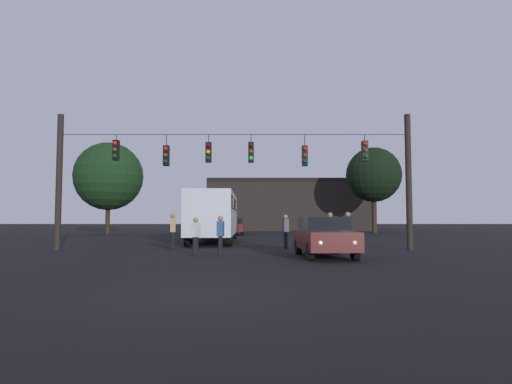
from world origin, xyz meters
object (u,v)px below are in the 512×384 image
tree_left_silhouette (108,176)px  pedestrian_far_side (220,233)px  pedestrian_trailing (330,228)px  pedestrian_crossing_left (195,235)px  pedestrian_near_bus (173,229)px  car_near_right (324,236)px  car_far_left (233,226)px  pedestrian_crossing_right (286,229)px  pedestrian_crossing_center (348,229)px  tree_behind_building (373,175)px  city_bus (215,212)px

tree_left_silhouette → pedestrian_far_side: bearing=-61.8°
pedestrian_trailing → pedestrian_far_side: 6.90m
pedestrian_crossing_left → pedestrian_near_bus: 3.22m
pedestrian_crossing_left → pedestrian_near_bus: (-1.46, 2.86, 0.13)m
car_near_right → pedestrian_far_side: 4.01m
pedestrian_near_bus → pedestrian_crossing_left: bearing=-63.1°
car_far_left → pedestrian_crossing_right: (3.49, -17.89, 0.14)m
pedestrian_crossing_center → tree_behind_building: size_ratio=0.20×
pedestrian_far_side → car_far_left: bearing=91.7°
pedestrian_crossing_left → tree_left_silhouette: size_ratio=0.17×
city_bus → pedestrian_crossing_right: 7.40m
pedestrian_far_side → tree_behind_building: tree_behind_building is taller
pedestrian_crossing_right → pedestrian_far_side: bearing=-124.6°
pedestrian_crossing_center → tree_left_silhouette: tree_left_silhouette is taller
pedestrian_crossing_right → pedestrian_far_side: size_ratio=1.05×
pedestrian_crossing_center → pedestrian_crossing_right: size_ratio=1.07×
city_bus → tree_behind_building: tree_behind_building is taller
car_near_right → pedestrian_crossing_left: size_ratio=2.93×
pedestrian_crossing_center → car_near_right: bearing=-116.4°
pedestrian_trailing → tree_behind_building: tree_behind_building is taller
city_bus → pedestrian_far_side: city_bus is taller
pedestrian_far_side → tree_left_silhouette: bearing=118.2°
pedestrian_near_bus → pedestrian_far_side: (2.44, -2.97, -0.09)m
pedestrian_crossing_left → pedestrian_crossing_center: (6.60, 2.81, 0.17)m
pedestrian_crossing_left → tree_behind_building: 31.13m
pedestrian_crossing_right → tree_behind_building: 25.90m
car_far_left → pedestrian_far_side: size_ratio=2.77×
city_bus → pedestrian_crossing_right: (4.06, -6.12, -0.93)m
pedestrian_crossing_center → city_bus: bearing=133.0°
car_near_right → car_far_left: 22.82m
car_near_right → pedestrian_crossing_right: 4.60m
pedestrian_crossing_left → pedestrian_crossing_right: pedestrian_crossing_right is taller
tree_left_silhouette → pedestrian_near_bus: bearing=-63.7°
city_bus → pedestrian_trailing: 8.48m
car_far_left → pedestrian_far_side: (0.65, -22.00, 0.09)m
pedestrian_crossing_right → pedestrian_trailing: bearing=13.2°
car_far_left → pedestrian_crossing_left: 21.90m
pedestrian_crossing_center → pedestrian_trailing: bearing=106.5°
pedestrian_crossing_left → pedestrian_crossing_center: size_ratio=0.85×
city_bus → pedestrian_near_bus: city_bus is taller
pedestrian_trailing → city_bus: bearing=138.5°
city_bus → tree_behind_building: size_ratio=1.25×
pedestrian_far_side → car_near_right: bearing=-4.9°
car_far_left → pedestrian_near_bus: (-1.79, -19.03, 0.17)m
tree_left_silhouette → tree_behind_building: size_ratio=0.98×
car_near_right → tree_behind_building: tree_behind_building is taller
car_far_left → pedestrian_crossing_center: pedestrian_crossing_center is taller
pedestrian_crossing_right → pedestrian_near_bus: 5.40m
pedestrian_trailing → tree_left_silhouette: (-17.58, 18.61, 4.41)m
city_bus → pedestrian_crossing_center: bearing=-47.0°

